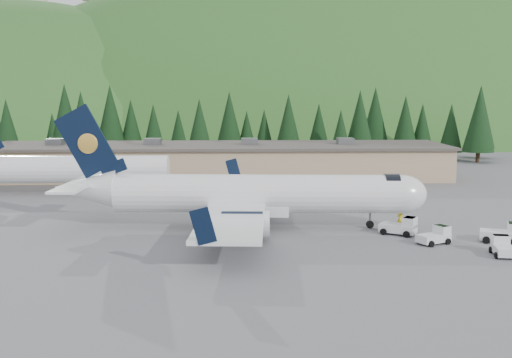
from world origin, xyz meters
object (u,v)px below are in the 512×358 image
(baggage_tug_a, at_px, (436,236))
(baggage_tug_b, at_px, (504,234))
(airliner, at_px, (247,195))
(second_airliner, at_px, (61,169))
(ramp_worker, at_px, (400,219))
(baggage_tug_d, at_px, (401,227))
(terminal_building, at_px, (218,160))
(baggage_tug_c, at_px, (503,247))

(baggage_tug_a, height_order, baggage_tug_b, baggage_tug_b)
(airliner, relative_size, baggage_tug_a, 11.16)
(baggage_tug_a, xyz_separation_m, baggage_tug_b, (6.15, 0.16, 0.12))
(airliner, bearing_deg, baggage_tug_b, -14.07)
(airliner, bearing_deg, second_airliner, 140.87)
(ramp_worker, bearing_deg, baggage_tug_a, 100.58)
(airliner, distance_m, baggage_tug_d, 14.96)
(terminal_building, bearing_deg, ramp_worker, -63.55)
(baggage_tug_b, distance_m, ramp_worker, 10.17)
(baggage_tug_b, relative_size, ramp_worker, 2.30)
(baggage_tug_a, xyz_separation_m, baggage_tug_d, (-2.14, 3.56, 0.08))
(baggage_tug_a, distance_m, terminal_building, 49.64)
(baggage_tug_d, relative_size, ramp_worker, 2.19)
(second_airliner, distance_m, terminal_building, 25.55)
(baggage_tug_a, relative_size, baggage_tug_c, 1.07)
(baggage_tug_b, bearing_deg, terminal_building, 142.17)
(second_airliner, xyz_separation_m, baggage_tug_a, (40.28, -29.23, -2.63))
(ramp_worker, bearing_deg, airliner, -1.41)
(ramp_worker, bearing_deg, baggage_tug_b, 137.20)
(baggage_tug_a, xyz_separation_m, terminal_building, (-20.37, 45.23, 1.93))
(baggage_tug_b, bearing_deg, ramp_worker, 159.27)
(second_airliner, xyz_separation_m, baggage_tug_b, (46.43, -29.07, -2.50))
(airliner, distance_m, ramp_worker, 15.25)
(baggage_tug_b, height_order, baggage_tug_d, baggage_tug_b)
(airliner, height_order, baggage_tug_d, airliner)
(airliner, distance_m, baggage_tug_c, 23.72)
(baggage_tug_b, distance_m, baggage_tug_c, 4.77)
(terminal_building, distance_m, baggage_tug_d, 45.52)
(second_airliner, relative_size, baggage_tug_a, 8.43)
(airliner, height_order, ramp_worker, airliner)
(airliner, xyz_separation_m, terminal_building, (-3.95, 37.94, -0.60))
(baggage_tug_a, bearing_deg, second_airliner, 116.90)
(baggage_tug_c, height_order, ramp_worker, ramp_worker)
(baggage_tug_a, relative_size, baggage_tug_d, 0.90)
(airliner, xyz_separation_m, baggage_tug_d, (14.28, -3.73, -2.44))
(second_airliner, xyz_separation_m, ramp_worker, (38.92, -22.20, -2.49))
(airliner, height_order, baggage_tug_b, airliner)
(terminal_building, height_order, ramp_worker, terminal_building)
(terminal_building, height_order, baggage_tug_d, terminal_building)
(baggage_tug_d, bearing_deg, airliner, -162.69)
(second_airliner, height_order, baggage_tug_c, second_airliner)
(second_airliner, height_order, baggage_tug_b, second_airliner)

